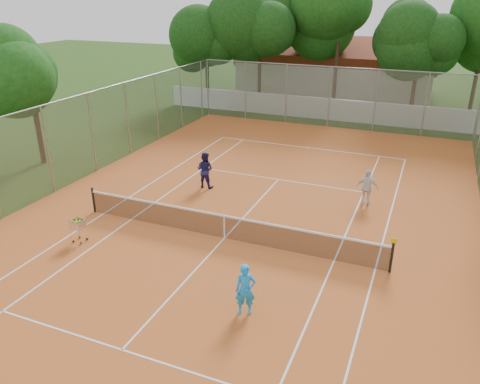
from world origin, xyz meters
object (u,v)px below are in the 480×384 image
at_px(player_near, 245,290).
at_px(ball_hopper, 79,230).
at_px(clubhouse, 337,68).
at_px(player_far_left, 205,170).
at_px(tennis_net, 224,226).
at_px(player_far_right, 367,188).

height_order(player_near, ball_hopper, player_near).
relative_size(clubhouse, player_far_left, 9.66).
bearing_deg(player_far_left, ball_hopper, 73.65).
distance_m(tennis_net, ball_hopper, 5.31).
xyz_separation_m(player_near, player_far_left, (-5.25, 7.99, 0.06)).
height_order(player_far_left, player_far_right, player_far_left).
bearing_deg(ball_hopper, player_far_right, 56.44).
bearing_deg(tennis_net, player_far_right, 49.03).
distance_m(tennis_net, clubhouse, 29.12).
relative_size(tennis_net, player_near, 7.58).
distance_m(clubhouse, player_near, 33.10).
distance_m(tennis_net, player_far_left, 5.11).
bearing_deg(clubhouse, ball_hopper, -95.14).
xyz_separation_m(player_far_left, player_far_right, (7.27, 0.84, -0.05)).
relative_size(clubhouse, ball_hopper, 17.43).
xyz_separation_m(tennis_net, ball_hopper, (-4.81, -2.25, -0.02)).
distance_m(player_near, ball_hopper, 7.34).
distance_m(player_far_left, ball_hopper, 6.75).
distance_m(tennis_net, player_near, 4.47).
relative_size(player_near, ball_hopper, 1.67).
height_order(tennis_net, player_near, player_near).
relative_size(tennis_net, player_far_left, 7.00).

